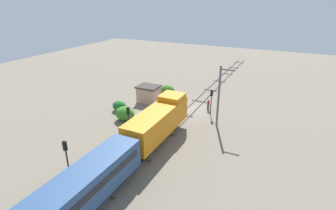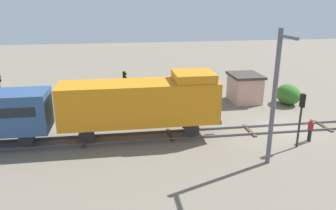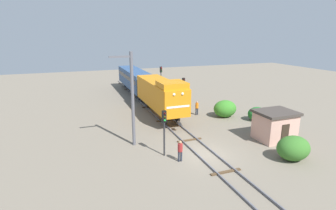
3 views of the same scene
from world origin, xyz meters
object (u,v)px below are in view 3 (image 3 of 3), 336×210
object	(u,v)px
worker_near_track	(180,149)
locomotive	(161,93)
traffic_signal_far	(161,76)
worker_by_signal	(197,107)
traffic_signal_near	(164,125)
passenger_car_leading	(135,78)
relay_hut	(275,125)
catenary_mast	(132,97)
traffic_signal_mid	(183,88)

from	to	relation	value
worker_near_track	locomotive	bearing A→B (deg)	29.14
traffic_signal_far	worker_by_signal	distance (m)	11.92
locomotive	traffic_signal_near	distance (m)	10.75
passenger_car_leading	traffic_signal_far	size ratio (longest dim) A/B	3.06
locomotive	worker_near_track	world-z (taller)	locomotive
traffic_signal_near	worker_by_signal	distance (m)	11.83
worker_by_signal	relay_hut	size ratio (longest dim) A/B	0.49
traffic_signal_near	locomotive	bearing A→B (deg)	72.69
worker_by_signal	catenary_mast	distance (m)	11.59
catenary_mast	worker_by_signal	bearing A→B (deg)	33.50
passenger_car_leading	locomotive	bearing A→B (deg)	-90.00
passenger_car_leading	traffic_signal_mid	size ratio (longest dim) A/B	3.31
passenger_car_leading	worker_near_track	xyz separation A→B (m)	(-2.40, -24.98, -1.53)
worker_by_signal	relay_hut	bearing A→B (deg)	-24.42
locomotive	worker_near_track	distance (m)	12.02
passenger_car_leading	traffic_signal_near	size ratio (longest dim) A/B	3.70
traffic_signal_mid	relay_hut	world-z (taller)	traffic_signal_mid
traffic_signal_mid	catenary_mast	world-z (taller)	catenary_mast
traffic_signal_near	worker_near_track	bearing A→B (deg)	-59.78
traffic_signal_mid	worker_by_signal	world-z (taller)	traffic_signal_mid
worker_near_track	catenary_mast	distance (m)	6.08
passenger_car_leading	traffic_signal_near	xyz separation A→B (m)	(-3.20, -23.60, 0.12)
relay_hut	traffic_signal_far	bearing A→B (deg)	100.46
locomotive	catenary_mast	world-z (taller)	catenary_mast
traffic_signal_far	worker_by_signal	world-z (taller)	traffic_signal_far
worker_near_track	traffic_signal_far	bearing A→B (deg)	25.64
traffic_signal_mid	catenary_mast	bearing A→B (deg)	-135.08
passenger_car_leading	worker_near_track	world-z (taller)	passenger_car_leading
locomotive	worker_near_track	size ratio (longest dim) A/B	6.82
traffic_signal_mid	worker_near_track	size ratio (longest dim) A/B	2.49
relay_hut	catenary_mast	bearing A→B (deg)	165.30
passenger_car_leading	traffic_signal_far	bearing A→B (deg)	-38.02
passenger_car_leading	relay_hut	xyz separation A→B (m)	(7.50, -23.94, -1.13)
worker_near_track	relay_hut	size ratio (longest dim) A/B	0.49
traffic_signal_far	catenary_mast	size ratio (longest dim) A/B	0.56
locomotive	catenary_mast	xyz separation A→B (m)	(-5.06, -7.31, 1.56)
traffic_signal_mid	relay_hut	size ratio (longest dim) A/B	1.21
traffic_signal_mid	relay_hut	distance (m)	12.52
traffic_signal_far	relay_hut	xyz separation A→B (m)	(3.90, -21.13, -1.77)
traffic_signal_mid	worker_near_track	xyz separation A→B (m)	(-5.80, -12.77, -1.95)
traffic_signal_far	worker_near_track	bearing A→B (deg)	-105.15
traffic_signal_near	passenger_car_leading	bearing A→B (deg)	82.28
worker_near_track	relay_hut	distance (m)	9.96
relay_hut	traffic_signal_mid	bearing A→B (deg)	109.26
passenger_car_leading	worker_by_signal	xyz separation A→B (m)	(4.20, -14.52, -1.53)
traffic_signal_mid	catenary_mast	size ratio (longest dim) A/B	0.52
traffic_signal_near	traffic_signal_mid	distance (m)	13.17
traffic_signal_mid	relay_hut	bearing A→B (deg)	-70.74
traffic_signal_near	catenary_mast	world-z (taller)	catenary_mast
relay_hut	traffic_signal_near	bearing A→B (deg)	178.18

